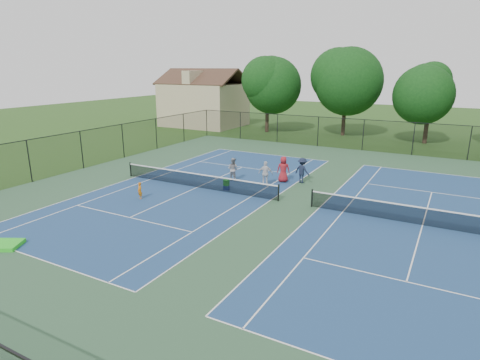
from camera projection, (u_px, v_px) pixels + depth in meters
The scene contains 17 objects.
ground at pixel (295, 204), 23.82m from camera, with size 140.00×140.00×0.00m, color #234716.
court_pad at pixel (295, 204), 23.82m from camera, with size 36.00×36.00×0.01m, color #31583A.
tennis_court_left at pixel (197, 186), 27.02m from camera, with size 12.00×23.83×1.07m.
tennis_court_right at pixel (423, 224), 20.56m from camera, with size 12.00×23.83×1.07m.
perimeter_fence at pixel (296, 178), 23.38m from camera, with size 36.08×36.08×3.02m.
tree_back_a at pixel (268, 82), 48.42m from camera, with size 6.80×6.80×9.15m.
tree_back_b at pixel (347, 78), 45.81m from camera, with size 7.60×7.60×10.03m.
tree_back_c at pixel (431, 91), 41.12m from camera, with size 6.00×6.00×8.40m.
clapboard_house at pixel (204, 103), 54.69m from camera, with size 10.80×8.10×7.65m.
child_player at pixel (140, 191), 24.61m from camera, with size 0.38×0.25×1.05m, color orange.
instructor at pixel (233, 169), 28.50m from camera, with size 0.81×0.63×1.66m, color gray.
bystander_a at pixel (266, 174), 27.28m from camera, with size 1.00×0.41×1.70m, color silver.
bystander_b at pixel (302, 170), 27.89m from camera, with size 1.16×0.67×1.79m, color #171F34.
bystander_c at pixel (283, 169), 28.11m from camera, with size 0.90×0.59×1.84m, color maroon.
ball_crate at pixel (226, 188), 26.51m from camera, with size 0.36×0.27×0.29m, color navy.
ball_hopper at pixel (226, 183), 26.41m from camera, with size 0.34×0.26×0.40m, color green.
green_tarp at pixel (2, 245), 18.12m from camera, with size 1.56×1.14×0.18m, color green.
Camera 1 is at (7.95, -21.32, 7.88)m, focal length 30.00 mm.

